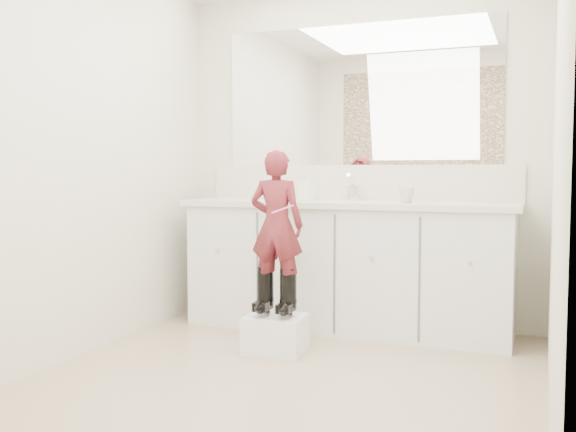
% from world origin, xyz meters
% --- Properties ---
extents(floor, '(3.00, 3.00, 0.00)m').
position_xyz_m(floor, '(0.00, 0.00, 0.00)').
color(floor, '#8E775D').
rests_on(floor, ground).
extents(wall_back, '(2.60, 0.00, 2.60)m').
position_xyz_m(wall_back, '(0.00, 1.50, 1.20)').
color(wall_back, beige).
rests_on(wall_back, floor).
extents(wall_front, '(2.60, 0.00, 2.60)m').
position_xyz_m(wall_front, '(0.00, -1.50, 1.20)').
color(wall_front, beige).
rests_on(wall_front, floor).
extents(wall_left, '(0.00, 3.00, 3.00)m').
position_xyz_m(wall_left, '(-1.30, 0.00, 1.20)').
color(wall_left, beige).
rests_on(wall_left, floor).
extents(wall_right, '(0.00, 3.00, 3.00)m').
position_xyz_m(wall_right, '(1.30, 0.00, 1.20)').
color(wall_right, beige).
rests_on(wall_right, floor).
extents(vanity_cabinet, '(2.20, 0.55, 0.85)m').
position_xyz_m(vanity_cabinet, '(0.00, 1.23, 0.42)').
color(vanity_cabinet, silver).
rests_on(vanity_cabinet, floor).
extents(countertop, '(2.28, 0.58, 0.04)m').
position_xyz_m(countertop, '(0.00, 1.21, 0.87)').
color(countertop, beige).
rests_on(countertop, vanity_cabinet).
extents(backsplash, '(2.28, 0.03, 0.25)m').
position_xyz_m(backsplash, '(0.00, 1.49, 1.02)').
color(backsplash, beige).
rests_on(backsplash, countertop).
extents(mirror, '(2.00, 0.02, 1.00)m').
position_xyz_m(mirror, '(0.00, 1.49, 1.64)').
color(mirror, white).
rests_on(mirror, wall_back).
extents(faucet, '(0.08, 0.08, 0.10)m').
position_xyz_m(faucet, '(0.00, 1.38, 0.94)').
color(faucet, silver).
rests_on(faucet, countertop).
extents(cup, '(0.14, 0.14, 0.10)m').
position_xyz_m(cup, '(0.42, 1.16, 0.94)').
color(cup, beige).
rests_on(cup, countertop).
extents(soap_bottle, '(0.11, 0.11, 0.19)m').
position_xyz_m(soap_bottle, '(-0.29, 1.21, 0.98)').
color(soap_bottle, white).
rests_on(soap_bottle, countertop).
extents(step_stool, '(0.37, 0.31, 0.22)m').
position_xyz_m(step_stool, '(-0.24, 0.52, 0.11)').
color(step_stool, white).
rests_on(step_stool, floor).
extents(boot_left, '(0.12, 0.20, 0.29)m').
position_xyz_m(boot_left, '(-0.31, 0.54, 0.37)').
color(boot_left, black).
rests_on(boot_left, step_stool).
extents(boot_right, '(0.12, 0.20, 0.29)m').
position_xyz_m(boot_right, '(-0.16, 0.54, 0.37)').
color(boot_right, black).
rests_on(boot_right, step_stool).
extents(toddler, '(0.34, 0.24, 0.90)m').
position_xyz_m(toddler, '(-0.24, 0.54, 0.77)').
color(toddler, '#A0313B').
rests_on(toddler, step_stool).
extents(toothbrush, '(0.14, 0.02, 0.06)m').
position_xyz_m(toothbrush, '(-0.17, 0.46, 0.87)').
color(toothbrush, '#F05DB6').
rests_on(toothbrush, toddler).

